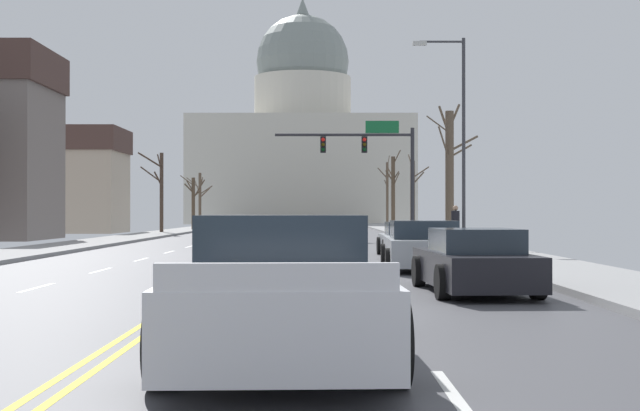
{
  "coord_description": "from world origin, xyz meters",
  "views": [
    {
      "loc": [
        2.35,
        -31.51,
        1.58
      ],
      "look_at": [
        2.51,
        38.26,
        2.05
      ],
      "focal_mm": 48.43,
      "sensor_mm": 36.0,
      "label": 1
    }
  ],
  "objects_px": {
    "pickup_truck_near_05": "(279,291)",
    "sedan_oncoming_00": "(251,227)",
    "sedan_near_02": "(406,240)",
    "sedan_oncoming_01": "(262,224)",
    "pedestrian_00": "(453,224)",
    "sedan_oncoming_02": "(237,222)",
    "sedan_near_00": "(303,231)",
    "signal_gantry": "(371,154)",
    "sedan_near_04": "(472,263)",
    "pedestrian_01": "(448,223)",
    "sedan_near_03": "(420,246)",
    "sedan_near_01": "(310,236)",
    "bicycle_parked": "(510,244)",
    "street_lamp_right": "(455,125)"
  },
  "relations": [
    {
      "from": "pickup_truck_near_05",
      "to": "sedan_oncoming_00",
      "type": "height_order",
      "value": "pickup_truck_near_05"
    },
    {
      "from": "sedan_near_02",
      "to": "sedan_oncoming_01",
      "type": "bearing_deg",
      "value": 101.39
    },
    {
      "from": "pedestrian_00",
      "to": "sedan_oncoming_00",
      "type": "bearing_deg",
      "value": 115.35
    },
    {
      "from": "sedan_oncoming_00",
      "to": "sedan_oncoming_02",
      "type": "bearing_deg",
      "value": 97.35
    },
    {
      "from": "sedan_near_00",
      "to": "pedestrian_00",
      "type": "height_order",
      "value": "pedestrian_00"
    },
    {
      "from": "signal_gantry",
      "to": "sedan_oncoming_01",
      "type": "relative_size",
      "value": 1.88
    },
    {
      "from": "sedan_oncoming_01",
      "to": "sedan_oncoming_02",
      "type": "bearing_deg",
      "value": 103.47
    },
    {
      "from": "sedan_near_00",
      "to": "sedan_near_04",
      "type": "distance_m",
      "value": 27.45
    },
    {
      "from": "sedan_oncoming_02",
      "to": "pedestrian_01",
      "type": "relative_size",
      "value": 2.73
    },
    {
      "from": "sedan_near_03",
      "to": "sedan_near_04",
      "type": "distance_m",
      "value": 6.67
    },
    {
      "from": "sedan_near_02",
      "to": "sedan_near_03",
      "type": "xyz_separation_m",
      "value": [
        -0.31,
        -6.73,
        0.06
      ]
    },
    {
      "from": "sedan_near_01",
      "to": "pickup_truck_near_05",
      "type": "distance_m",
      "value": 27.47
    },
    {
      "from": "sedan_near_01",
      "to": "sedan_oncoming_01",
      "type": "bearing_deg",
      "value": 97.57
    },
    {
      "from": "sedan_near_00",
      "to": "sedan_oncoming_02",
      "type": "xyz_separation_m",
      "value": [
        -6.7,
        36.18,
        -0.02
      ]
    },
    {
      "from": "bicycle_parked",
      "to": "sedan_near_02",
      "type": "bearing_deg",
      "value": 159.96
    },
    {
      "from": "sedan_near_03",
      "to": "sedan_oncoming_00",
      "type": "bearing_deg",
      "value": 102.43
    },
    {
      "from": "pedestrian_01",
      "to": "sedan_oncoming_02",
      "type": "bearing_deg",
      "value": 109.01
    },
    {
      "from": "sedan_oncoming_00",
      "to": "sedan_oncoming_01",
      "type": "relative_size",
      "value": 1.03
    },
    {
      "from": "signal_gantry",
      "to": "pedestrian_01",
      "type": "xyz_separation_m",
      "value": [
        3.12,
        -8.26,
        -3.77
      ]
    },
    {
      "from": "sedan_near_02",
      "to": "pedestrian_00",
      "type": "distance_m",
      "value": 5.4
    },
    {
      "from": "sedan_near_00",
      "to": "pickup_truck_near_05",
      "type": "xyz_separation_m",
      "value": [
        0.35,
        -34.39,
        0.12
      ]
    },
    {
      "from": "sedan_near_03",
      "to": "sedan_oncoming_02",
      "type": "bearing_deg",
      "value": 100.26
    },
    {
      "from": "street_lamp_right",
      "to": "sedan_near_04",
      "type": "bearing_deg",
      "value": -98.11
    },
    {
      "from": "sedan_near_01",
      "to": "bicycle_parked",
      "type": "distance_m",
      "value": 10.57
    },
    {
      "from": "pickup_truck_near_05",
      "to": "sedan_oncoming_00",
      "type": "relative_size",
      "value": 1.33
    },
    {
      "from": "signal_gantry",
      "to": "sedan_near_00",
      "type": "bearing_deg",
      "value": -127.68
    },
    {
      "from": "signal_gantry",
      "to": "sedan_oncoming_00",
      "type": "height_order",
      "value": "signal_gantry"
    },
    {
      "from": "sedan_near_04",
      "to": "pedestrian_00",
      "type": "height_order",
      "value": "pedestrian_00"
    },
    {
      "from": "street_lamp_right",
      "to": "sedan_near_04",
      "type": "relative_size",
      "value": 1.87
    },
    {
      "from": "pickup_truck_near_05",
      "to": "sedan_oncoming_01",
      "type": "bearing_deg",
      "value": 93.87
    },
    {
      "from": "sedan_near_02",
      "to": "pedestrian_01",
      "type": "xyz_separation_m",
      "value": [
        3.05,
        10.45,
        0.48
      ]
    },
    {
      "from": "sedan_oncoming_00",
      "to": "sedan_oncoming_02",
      "type": "height_order",
      "value": "sedan_oncoming_02"
    },
    {
      "from": "sedan_oncoming_00",
      "to": "sedan_oncoming_02",
      "type": "xyz_separation_m",
      "value": [
        -3.15,
        24.4,
        -0.0
      ]
    },
    {
      "from": "pedestrian_01",
      "to": "street_lamp_right",
      "type": "bearing_deg",
      "value": -95.52
    },
    {
      "from": "bicycle_parked",
      "to": "sedan_near_03",
      "type": "bearing_deg",
      "value": -123.58
    },
    {
      "from": "sedan_oncoming_01",
      "to": "sedan_near_00",
      "type": "bearing_deg",
      "value": -81.25
    },
    {
      "from": "sedan_oncoming_01",
      "to": "pedestrian_00",
      "type": "relative_size",
      "value": 2.51
    },
    {
      "from": "signal_gantry",
      "to": "sedan_oncoming_01",
      "type": "height_order",
      "value": "signal_gantry"
    },
    {
      "from": "signal_gantry",
      "to": "sedan_near_03",
      "type": "relative_size",
      "value": 1.67
    },
    {
      "from": "pedestrian_01",
      "to": "bicycle_parked",
      "type": "height_order",
      "value": "pedestrian_01"
    },
    {
      "from": "sedan_near_02",
      "to": "pickup_truck_near_05",
      "type": "bearing_deg",
      "value": -99.69
    },
    {
      "from": "sedan_near_02",
      "to": "sedan_oncoming_01",
      "type": "relative_size",
      "value": 1.06
    },
    {
      "from": "bicycle_parked",
      "to": "pickup_truck_near_05",
      "type": "bearing_deg",
      "value": -109.52
    },
    {
      "from": "signal_gantry",
      "to": "sedan_oncoming_02",
      "type": "distance_m",
      "value": 33.26
    },
    {
      "from": "signal_gantry",
      "to": "pedestrian_01",
      "type": "height_order",
      "value": "signal_gantry"
    },
    {
      "from": "sedan_near_00",
      "to": "sedan_near_01",
      "type": "height_order",
      "value": "sedan_near_00"
    },
    {
      "from": "pickup_truck_near_05",
      "to": "sedan_oncoming_02",
      "type": "bearing_deg",
      "value": 95.71
    },
    {
      "from": "sedan_oncoming_01",
      "to": "signal_gantry",
      "type": "bearing_deg",
      "value": -67.88
    },
    {
      "from": "signal_gantry",
      "to": "sedan_near_03",
      "type": "height_order",
      "value": "signal_gantry"
    },
    {
      "from": "signal_gantry",
      "to": "sedan_near_01",
      "type": "relative_size",
      "value": 1.7
    }
  ]
}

